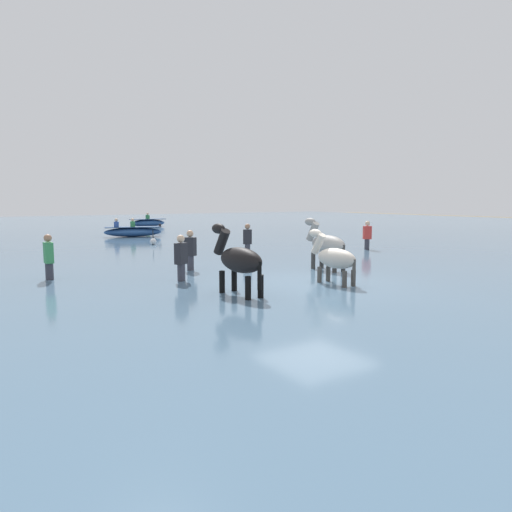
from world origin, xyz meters
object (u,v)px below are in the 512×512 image
Objects in this scene: person_spectator_far at (248,244)px; person_wading_close at (181,264)px; horse_trailing_black at (239,262)px; channel_buoy at (153,241)px; boat_near_port at (133,231)px; person_onlooker_left at (49,264)px; horse_lead_pinto at (334,260)px; horse_flank_grey at (326,246)px; boat_near_starboard at (148,223)px; person_onlooker_right at (190,256)px; person_wading_mid at (367,239)px.

person_spectator_far is 5.70m from person_wading_close.
horse_trailing_black reaches higher than channel_buoy.
horse_trailing_black is 0.61× the size of boat_near_port.
horse_trailing_black is 1.21× the size of person_onlooker_left.
horse_lead_pinto is 2.67m from horse_trailing_black.
horse_trailing_black reaches higher than horse_flank_grey.
boat_near_starboard is at bearing 80.00° from person_spectator_far.
person_wading_close is (-7.87, -23.83, 0.12)m from boat_near_starboard.
boat_near_port is 15.32m from person_wading_close.
horse_flank_grey is 15.47m from boat_near_port.
person_onlooker_left and person_onlooker_right have the same top height.
boat_near_starboard is at bearing 79.49° from horse_lead_pinto.
boat_near_starboard is 1.67× the size of person_spectator_far.
person_onlooker_left is at bearing -126.65° from channel_buoy.
horse_flank_grey is 0.60× the size of boat_near_port.
channel_buoy is (-0.04, 12.23, -0.45)m from horse_lead_pinto.
person_onlooker_right and person_wading_mid have the same top height.
horse_flank_grey is 2.93× the size of channel_buoy.
horse_flank_grey reaches higher than person_wading_close.
horse_lead_pinto reaches higher than person_onlooker_right.
channel_buoy is at bearing 97.88° from horse_flank_grey.
person_onlooker_right is (0.65, 3.85, -0.30)m from horse_trailing_black.
person_wading_close is at bearing -35.97° from person_onlooker_left.
horse_trailing_black is at bearing -123.47° from person_spectator_far.
boat_near_port is 2.00× the size of person_spectator_far.
person_wading_mid is 1.00× the size of person_wading_close.
boat_near_port is (0.71, 17.32, -0.31)m from horse_lead_pinto.
horse_trailing_black is at bearing -99.58° from person_onlooker_right.
person_wading_mid is at bearing 16.52° from person_wading_close.
channel_buoy is (-1.43, 10.35, -0.56)m from horse_flank_grey.
person_onlooker_left is 9.64m from channel_buoy.
horse_flank_grey is 1.20× the size of person_onlooker_right.
channel_buoy is (-1.37, 6.05, -0.27)m from person_spectator_far.
person_wading_close is at bearing -163.48° from person_wading_mid.
horse_lead_pinto is 2.64× the size of channel_buoy.
boat_near_port is at bearing 78.92° from horse_trailing_black.
person_wading_mid is at bearing 33.15° from horse_flank_grey.
boat_near_starboard is 23.34m from person_onlooker_right.
person_wading_close reaches higher than channel_buoy.
person_wading_close is (-0.98, -1.54, 0.00)m from person_onlooker_right.
horse_flank_grey is at bearing -89.15° from person_spectator_far.
boat_near_starboard is 24.27m from person_onlooker_left.
person_onlooker_right is at bearing -171.30° from person_wading_mid.
person_wading_mid is (5.27, 3.44, -0.29)m from horse_flank_grey.
boat_near_port is 9.89m from boat_near_starboard.
horse_lead_pinto reaches higher than person_onlooker_left.
horse_lead_pinto is 0.65× the size of boat_near_starboard.
person_spectator_far is (0.63, -11.15, 0.13)m from boat_near_port.
person_onlooker_right is 1.00× the size of person_spectator_far.
person_wading_close is (-2.99, 2.46, -0.18)m from horse_lead_pinto.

